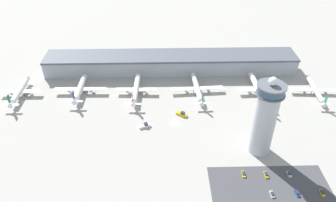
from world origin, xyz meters
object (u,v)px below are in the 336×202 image
Objects in this scene: car_grey_coupe at (266,175)px; car_yellow_taxi at (289,174)px; airplane_gate_bravo at (80,89)px; airplane_gate_delta at (197,89)px; service_truck_catering at (145,126)px; car_red_hatchback at (272,194)px; control_tower at (265,118)px; car_silver_sedan at (322,193)px; airplane_gate_alpha at (20,91)px; airplane_gate_echo at (258,90)px; airplane_gate_charlie at (136,90)px; airplane_gate_foxtrot at (315,90)px; car_green_van at (297,193)px; car_navy_sedan at (244,174)px; service_truck_fuel at (182,114)px.

car_grey_coupe is 13.00m from car_yellow_taxi.
airplane_gate_bravo reaches higher than airplane_gate_delta.
airplane_gate_bravo is 155.82m from car_yellow_taxi.
car_red_hatchback is at bearing -39.98° from service_truck_catering.
car_grey_coupe is (-0.83, -20.31, -23.87)m from control_tower.
car_silver_sedan is (56.30, -96.25, -3.54)m from airplane_gate_delta.
airplane_gate_alpha is 132.24m from airplane_gate_delta.
car_silver_sedan is 0.98× the size of car_grey_coupe.
airplane_gate_echo reaches higher than car_grey_coupe.
airplane_gate_charlie is (42.02, -1.72, -0.10)m from airplane_gate_bravo.
airplane_gate_bravo is 176.78m from airplane_gate_foxtrot.
airplane_gate_echo is at bearing -1.33° from airplane_gate_charlie.
airplane_gate_charlie is 39.41m from service_truck_catering.
control_tower is 1.31× the size of airplane_gate_bravo.
airplane_gate_alpha is 0.96× the size of airplane_gate_bravo.
airplane_gate_bravo is at bearing 143.62° from car_green_van.
car_red_hatchback is (75.96, -95.47, -3.94)m from airplane_gate_charlie.
car_silver_sedan is (144.41, -97.01, -4.02)m from airplane_gate_bravo.
car_red_hatchback is (68.03, -57.03, -0.46)m from service_truck_catering.
airplane_gate_delta is at bearing 102.32° from car_navy_sedan.
car_yellow_taxi is 0.88× the size of car_navy_sedan.
car_silver_sedan is 29.18m from car_grey_coupe.
service_truck_fuel is 79.18m from car_yellow_taxi.
car_navy_sedan is at bearing 178.46° from car_yellow_taxi.
airplane_gate_charlie reaches higher than car_red_hatchback.
service_truck_fuel is (-101.80, -23.85, -2.71)m from airplane_gate_foxtrot.
car_grey_coupe is at bearing -126.27° from airplane_gate_foxtrot.
service_truck_fuel is 1.93× the size of car_yellow_taxi.
control_tower reaches higher than car_grey_coupe.
car_grey_coupe is at bearing -3.77° from car_navy_sedan.
airplane_gate_charlie is 4.83× the size of service_truck_catering.
car_red_hatchback is at bearing -99.53° from airplane_gate_echo.
car_red_hatchback is (-15.67, -93.34, -3.80)m from airplane_gate_echo.
airplane_gate_foxtrot is 104.59m from service_truck_fuel.
airplane_gate_foxtrot reaches higher than car_yellow_taxi.
service_truck_catering is at bearing -164.21° from airplane_gate_foxtrot.
airplane_gate_delta is 8.83× the size of car_grey_coupe.
airplane_gate_alpha is at bearing 159.36° from control_tower.
car_silver_sedan is 40.84m from car_navy_sedan.
airplane_gate_charlie is 8.45× the size of car_navy_sedan.
airplane_gate_charlie is at bearing 0.14° from airplane_gate_alpha.
airplane_gate_foxtrot reaches higher than car_silver_sedan.
airplane_gate_alpha is at bearing -177.48° from airplane_gate_bravo.
airplane_gate_alpha is at bearing 179.39° from airplane_gate_foxtrot.
car_green_van is 1.08× the size of car_red_hatchback.
airplane_gate_charlie is 139.93m from car_silver_sedan.
airplane_gate_bravo is 163.18m from car_green_van.
airplane_gate_echo is 43.08m from airplane_gate_foxtrot.
airplane_gate_charlie is at bearing 133.23° from car_green_van.
car_silver_sedan is 1.07× the size of car_red_hatchback.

